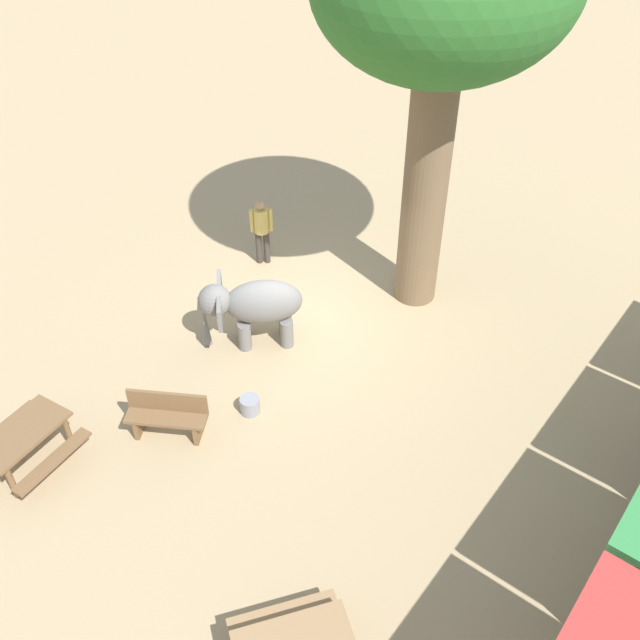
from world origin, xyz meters
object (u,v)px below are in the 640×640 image
Objects in this scene: feed_bucket at (250,405)px; wooden_bench at (167,414)px; elephant at (253,305)px; person_handler at (262,227)px; picnic_table_near at (24,440)px.

wooden_bench is at bearing -31.60° from feed_bucket.
elephant is 1.18× the size of person_handler.
picnic_table_near is at bearing 23.71° from wooden_bench.
elephant is 2.09m from feed_bucket.
person_handler is 4.50× the size of feed_bucket.
elephant reaches higher than wooden_bench.
feed_bucket is (3.66, 2.93, -0.79)m from person_handler.
person_handler reaches higher than elephant.
person_handler is 0.97× the size of picnic_table_near.
picnic_table_near is (1.89, -1.33, 0.12)m from wooden_bench.
elephant is at bearing 162.21° from picnic_table_near.
person_handler reaches higher than feed_bucket.
elephant is 2.74m from person_handler.
person_handler is at bearing -97.36° from wooden_bench.
wooden_bench is at bearing 55.58° from elephant.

